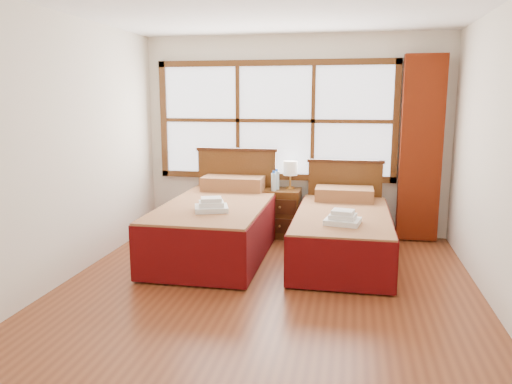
# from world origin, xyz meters

# --- Properties ---
(floor) EXTENTS (4.50, 4.50, 0.00)m
(floor) POSITION_xyz_m (0.00, 0.00, 0.00)
(floor) COLOR brown
(floor) RESTS_ON ground
(ceiling) EXTENTS (4.50, 4.50, 0.00)m
(ceiling) POSITION_xyz_m (0.00, 0.00, 2.60)
(ceiling) COLOR white
(ceiling) RESTS_ON wall_back
(wall_back) EXTENTS (4.00, 0.00, 4.00)m
(wall_back) POSITION_xyz_m (0.00, 2.25, 1.30)
(wall_back) COLOR silver
(wall_back) RESTS_ON floor
(wall_left) EXTENTS (0.00, 4.50, 4.50)m
(wall_left) POSITION_xyz_m (-2.00, 0.00, 1.30)
(wall_left) COLOR silver
(wall_left) RESTS_ON floor
(wall_right) EXTENTS (0.00, 4.50, 4.50)m
(wall_right) POSITION_xyz_m (2.00, 0.00, 1.30)
(wall_right) COLOR silver
(wall_right) RESTS_ON floor
(window) EXTENTS (3.16, 0.06, 1.56)m
(window) POSITION_xyz_m (-0.25, 2.21, 1.50)
(window) COLOR white
(window) RESTS_ON wall_back
(curtain) EXTENTS (0.50, 0.16, 2.30)m
(curtain) POSITION_xyz_m (1.60, 2.11, 1.17)
(curtain) COLOR maroon
(curtain) RESTS_ON wall_back
(bed_left) EXTENTS (1.16, 2.26, 1.14)m
(bed_left) POSITION_xyz_m (-0.75, 1.20, 0.35)
(bed_left) COLOR #381A0B
(bed_left) RESTS_ON floor
(bed_right) EXTENTS (1.04, 2.06, 1.01)m
(bed_right) POSITION_xyz_m (0.68, 1.20, 0.31)
(bed_right) COLOR #381A0B
(bed_right) RESTS_ON floor
(nightstand) EXTENTS (0.47, 0.46, 0.62)m
(nightstand) POSITION_xyz_m (-0.11, 1.99, 0.31)
(nightstand) COLOR #522E12
(nightstand) RESTS_ON floor
(towels_left) EXTENTS (0.42, 0.40, 0.15)m
(towels_left) POSITION_xyz_m (-0.70, 0.68, 0.67)
(towels_left) COLOR white
(towels_left) RESTS_ON bed_left
(towels_right) EXTENTS (0.39, 0.35, 0.14)m
(towels_right) POSITION_xyz_m (0.69, 0.64, 0.60)
(towels_right) COLOR white
(towels_right) RESTS_ON bed_right
(lamp) EXTENTS (0.19, 0.19, 0.36)m
(lamp) POSITION_xyz_m (-0.03, 2.10, 0.88)
(lamp) COLOR gold
(lamp) RESTS_ON nightstand
(bottle_near) EXTENTS (0.07, 0.07, 0.26)m
(bottle_near) POSITION_xyz_m (-0.21, 1.91, 0.74)
(bottle_near) COLOR silver
(bottle_near) RESTS_ON nightstand
(bottle_far) EXTENTS (0.07, 0.07, 0.27)m
(bottle_far) POSITION_xyz_m (-0.19, 1.99, 0.75)
(bottle_far) COLOR silver
(bottle_far) RESTS_ON nightstand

